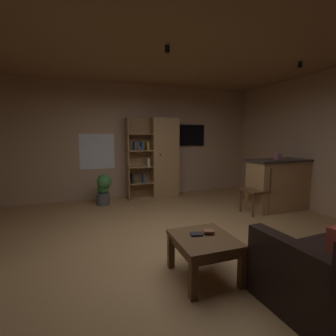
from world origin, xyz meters
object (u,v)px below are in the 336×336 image
object	(u,v)px
table_book_1	(208,231)
potted_floor_plant	(104,188)
kitchen_bar_counter	(283,184)
tissue_box	(278,157)
table_book_0	(196,234)
dining_chair	(258,187)
coffee_table	(204,245)
wall_mounted_tv	(187,135)
bookshelf_cabinet	(161,158)

from	to	relation	value
table_book_1	potted_floor_plant	size ratio (longest dim) A/B	0.16
kitchen_bar_counter	table_book_1	bearing A→B (deg)	-148.49
tissue_box	table_book_1	size ratio (longest dim) A/B	1.08
kitchen_bar_counter	table_book_0	distance (m)	3.24
table_book_0	potted_floor_plant	xyz separation A→B (m)	(-0.73, 3.15, -0.09)
dining_chair	potted_floor_plant	bearing A→B (deg)	150.33
coffee_table	wall_mounted_tv	bearing A→B (deg)	68.97
bookshelf_cabinet	potted_floor_plant	world-z (taller)	bookshelf_cabinet
coffee_table	table_book_1	distance (m)	0.15
tissue_box	dining_chair	size ratio (longest dim) A/B	0.13
table_book_0	bookshelf_cabinet	bearing A→B (deg)	78.62
dining_chair	potted_floor_plant	xyz separation A→B (m)	(-2.83, 1.61, -0.16)
kitchen_bar_counter	tissue_box	distance (m)	0.61
bookshelf_cabinet	table_book_0	size ratio (longest dim) A/B	15.32
dining_chair	wall_mounted_tv	distance (m)	2.42
kitchen_bar_counter	potted_floor_plant	bearing A→B (deg)	156.52
coffee_table	bookshelf_cabinet	bearing A→B (deg)	79.77
kitchen_bar_counter	wall_mounted_tv	bearing A→B (deg)	122.73
bookshelf_cabinet	dining_chair	distance (m)	2.41
wall_mounted_tv	dining_chair	bearing A→B (deg)	-74.07
table_book_0	wall_mounted_tv	size ratio (longest dim) A/B	0.13
table_book_0	wall_mounted_tv	distance (m)	4.09
table_book_0	dining_chair	xyz separation A→B (m)	(2.10, 1.54, 0.07)
table_book_0	table_book_1	size ratio (longest dim) A/B	1.15
bookshelf_cabinet	wall_mounted_tv	bearing A→B (deg)	14.81
tissue_box	table_book_1	bearing A→B (deg)	-146.66
table_book_0	dining_chair	distance (m)	2.60
bookshelf_cabinet	table_book_1	size ratio (longest dim) A/B	17.55
table_book_1	bookshelf_cabinet	bearing A→B (deg)	80.89
table_book_1	table_book_0	bearing A→B (deg)	173.89
table_book_0	kitchen_bar_counter	bearing A→B (deg)	30.00
table_book_1	wall_mounted_tv	distance (m)	4.05
bookshelf_cabinet	dining_chair	xyz separation A→B (m)	(1.40, -1.90, -0.44)
tissue_box	bookshelf_cabinet	bearing A→B (deg)	136.01
table_book_0	wall_mounted_tv	world-z (taller)	wall_mounted_tv
dining_chair	wall_mounted_tv	bearing A→B (deg)	105.93
table_book_1	dining_chair	distance (m)	2.50
bookshelf_cabinet	kitchen_bar_counter	distance (m)	2.83
coffee_table	dining_chair	world-z (taller)	dining_chair
dining_chair	table_book_0	bearing A→B (deg)	-143.64
kitchen_bar_counter	wall_mounted_tv	distance (m)	2.63
tissue_box	coffee_table	bearing A→B (deg)	-146.60
kitchen_bar_counter	dining_chair	world-z (taller)	kitchen_bar_counter
table_book_1	kitchen_bar_counter	bearing A→B (deg)	31.51
coffee_table	potted_floor_plant	size ratio (longest dim) A/B	0.99
coffee_table	wall_mounted_tv	world-z (taller)	wall_mounted_tv
coffee_table	wall_mounted_tv	distance (m)	4.16
tissue_box	dining_chair	world-z (taller)	tissue_box
coffee_table	table_book_1	bearing A→B (deg)	35.45
bookshelf_cabinet	potted_floor_plant	xyz separation A→B (m)	(-1.43, -0.29, -0.60)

